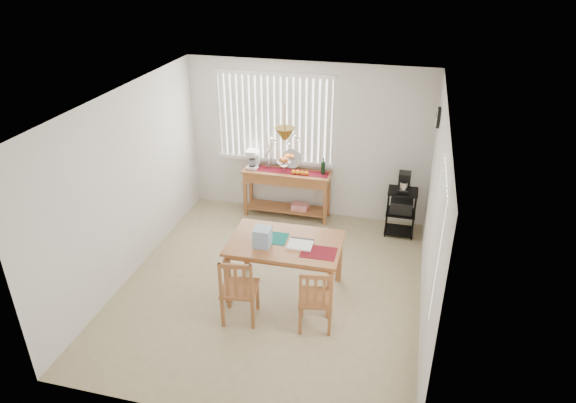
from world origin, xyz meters
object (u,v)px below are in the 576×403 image
(sideboard, at_px, (287,183))
(dining_table, at_px, (285,248))
(wire_cart, at_px, (401,208))
(cart_items, at_px, (404,182))
(chair_left, at_px, (239,290))
(chair_right, at_px, (316,299))

(sideboard, xyz_separation_m, dining_table, (0.49, -2.07, 0.07))
(wire_cart, xyz_separation_m, dining_table, (-1.41, -1.91, 0.22))
(cart_items, bearing_deg, sideboard, 175.55)
(wire_cart, distance_m, chair_left, 3.19)
(chair_left, distance_m, chair_right, 0.94)
(dining_table, relative_size, chair_right, 1.66)
(dining_table, xyz_separation_m, chair_right, (0.53, -0.63, -0.26))
(sideboard, bearing_deg, chair_left, -88.07)
(dining_table, relative_size, chair_left, 1.56)
(wire_cart, relative_size, cart_items, 2.43)
(chair_left, bearing_deg, dining_table, 60.70)
(cart_items, bearing_deg, dining_table, -126.16)
(wire_cart, height_order, chair_left, chair_left)
(sideboard, relative_size, cart_items, 4.61)
(sideboard, distance_m, chair_left, 2.79)
(sideboard, xyz_separation_m, chair_right, (1.03, -2.70, -0.19))
(sideboard, bearing_deg, chair_right, -69.14)
(wire_cart, height_order, dining_table, dining_table)
(cart_items, distance_m, dining_table, 2.39)
(sideboard, bearing_deg, cart_items, -4.45)
(sideboard, relative_size, chair_right, 1.66)
(wire_cart, xyz_separation_m, chair_right, (-0.87, -2.54, -0.03))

